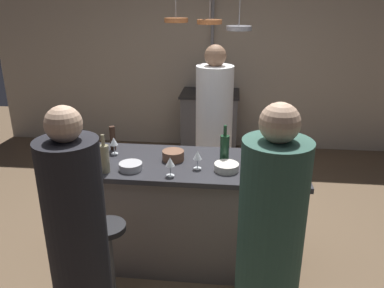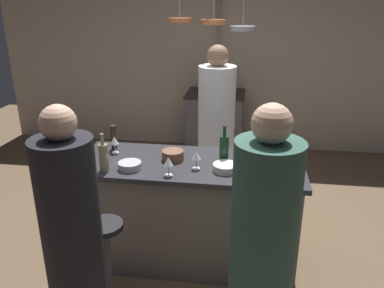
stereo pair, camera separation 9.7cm
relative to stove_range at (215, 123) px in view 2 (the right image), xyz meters
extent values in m
plane|color=brown|center=(0.00, -2.45, -0.45)|extent=(9.00, 9.00, 0.00)
cube|color=#BCAD99|center=(0.00, 0.40, 0.85)|extent=(6.40, 0.16, 2.60)
cube|color=slate|center=(0.00, -2.45, -0.02)|extent=(1.72, 0.66, 0.86)
cube|color=#2D2D33|center=(0.00, -2.45, 0.43)|extent=(1.80, 0.72, 0.04)
cube|color=#47474C|center=(0.00, 0.00, -0.02)|extent=(0.76, 0.60, 0.86)
cube|color=black|center=(0.00, 0.00, 0.43)|extent=(0.80, 0.64, 0.03)
cylinder|color=white|center=(0.14, -1.57, 0.31)|extent=(0.36, 0.36, 1.52)
sphere|color=#8C664C|center=(0.14, -1.57, 1.17)|extent=(0.21, 0.21, 0.21)
cylinder|color=#4C4C51|center=(0.54, -3.07, -0.11)|extent=(0.06, 0.06, 0.62)
cylinder|color=black|center=(0.54, -3.07, 0.21)|extent=(0.26, 0.26, 0.04)
cylinder|color=#33594C|center=(0.55, -3.46, 0.29)|extent=(0.35, 0.35, 1.48)
sphere|color=#D8AD8C|center=(0.55, -3.46, 1.12)|extent=(0.20, 0.20, 0.20)
cylinder|color=#4C4C51|center=(-0.50, -3.07, -0.11)|extent=(0.06, 0.06, 0.62)
cylinder|color=black|center=(-0.50, -3.07, 0.21)|extent=(0.26, 0.26, 0.04)
cylinder|color=black|center=(-0.54, -3.46, 0.27)|extent=(0.34, 0.34, 1.44)
sphere|color=#D8AD8C|center=(-0.54, -3.46, 1.08)|extent=(0.20, 0.20, 0.20)
cylinder|color=gray|center=(0.00, 0.25, 0.63)|extent=(0.04, 0.04, 2.15)
cylinder|color=#B26638|center=(-0.30, -1.08, 1.45)|extent=(0.25, 0.25, 0.04)
cylinder|color=gray|center=(-0.30, -1.10, 1.58)|extent=(0.01, 0.01, 0.25)
cylinder|color=#B26638|center=(0.05, -1.14, 1.44)|extent=(0.26, 0.26, 0.04)
cylinder|color=gray|center=(0.05, -1.10, 1.57)|extent=(0.01, 0.01, 0.26)
cylinder|color=gray|center=(0.35, -1.14, 1.38)|extent=(0.26, 0.26, 0.04)
cylinder|color=gray|center=(0.35, -1.10, 1.54)|extent=(0.01, 0.01, 0.32)
cylinder|color=#382319|center=(-0.69, -2.25, 0.56)|extent=(0.05, 0.05, 0.21)
cylinder|color=black|center=(0.78, -2.34, 0.56)|extent=(0.07, 0.07, 0.21)
cylinder|color=black|center=(0.78, -2.34, 0.71)|extent=(0.03, 0.03, 0.08)
cylinder|color=#193D23|center=(0.27, -2.41, 0.56)|extent=(0.07, 0.07, 0.22)
cylinder|color=#193D23|center=(0.27, -2.41, 0.72)|extent=(0.03, 0.03, 0.08)
cylinder|color=gray|center=(-0.61, -2.70, 0.56)|extent=(0.07, 0.07, 0.21)
cylinder|color=gray|center=(-0.61, -2.70, 0.71)|extent=(0.03, 0.03, 0.08)
cylinder|color=#B78C8E|center=(0.64, -2.33, 0.56)|extent=(0.07, 0.07, 0.21)
cylinder|color=#B78C8E|center=(0.64, -2.33, 0.71)|extent=(0.03, 0.03, 0.08)
cylinder|color=silver|center=(-0.11, -2.71, 0.46)|extent=(0.06, 0.06, 0.01)
cylinder|color=silver|center=(-0.11, -2.71, 0.50)|extent=(0.01, 0.01, 0.07)
cone|color=silver|center=(-0.11, -2.71, 0.57)|extent=(0.07, 0.07, 0.06)
cylinder|color=silver|center=(-0.65, -2.34, 0.46)|extent=(0.06, 0.06, 0.01)
cylinder|color=silver|center=(-0.65, -2.34, 0.50)|extent=(0.01, 0.01, 0.07)
cone|color=silver|center=(-0.65, -2.34, 0.57)|extent=(0.07, 0.07, 0.06)
cylinder|color=silver|center=(0.07, -2.56, 0.46)|extent=(0.06, 0.06, 0.01)
cylinder|color=silver|center=(0.07, -2.56, 0.50)|extent=(0.01, 0.01, 0.07)
cone|color=silver|center=(0.07, -2.56, 0.57)|extent=(0.07, 0.07, 0.06)
cylinder|color=brown|center=(-0.14, -2.41, 0.49)|extent=(0.17, 0.17, 0.08)
cylinder|color=silver|center=(0.29, -2.57, 0.48)|extent=(0.19, 0.19, 0.06)
cylinder|color=#B7B7BC|center=(-0.43, -2.64, 0.48)|extent=(0.18, 0.18, 0.06)
camera|label=1|loc=(0.33, -5.27, 1.69)|focal=36.53mm
camera|label=2|loc=(0.42, -5.26, 1.69)|focal=36.53mm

